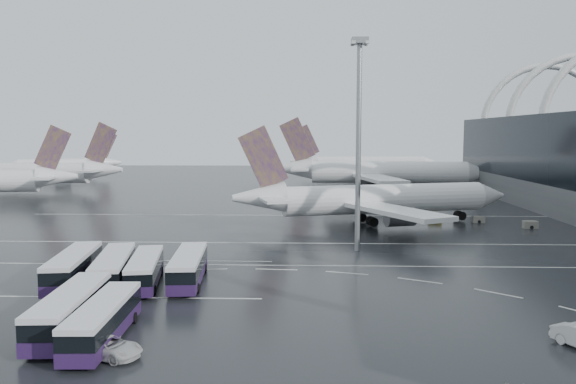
{
  "coord_description": "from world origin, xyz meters",
  "views": [
    {
      "loc": [
        -5.66,
        -69.25,
        16.11
      ],
      "look_at": [
        -8.55,
        17.42,
        7.0
      ],
      "focal_mm": 35.0,
      "sensor_mm": 36.0,
      "label": 1
    }
  ],
  "objects_px": {
    "airliner_main": "(371,200)",
    "jet_remote_far": "(65,166)",
    "bus_row_far_c": "(103,320)",
    "bus_row_near_d": "(188,267)",
    "bus_row_near_c": "(145,269)",
    "gse_cart_belly_e": "(435,218)",
    "bus_row_far_b": "(71,310)",
    "bus_row_near_a": "(74,267)",
    "gse_cart_belly_b": "(478,219)",
    "airliner_gate_b": "(377,173)",
    "jet_remote_mid": "(49,173)",
    "van_curve_a": "(107,347)",
    "gse_cart_belly_d": "(530,225)",
    "bus_row_near_b": "(114,268)",
    "floodlight_mast": "(359,119)",
    "airliner_gate_c": "(362,165)"
  },
  "relations": [
    {
      "from": "airliner_main",
      "to": "jet_remote_far",
      "type": "height_order",
      "value": "jet_remote_far"
    },
    {
      "from": "jet_remote_far",
      "to": "bus_row_far_c",
      "type": "relative_size",
      "value": 3.11
    },
    {
      "from": "bus_row_near_d",
      "to": "bus_row_near_c",
      "type": "bearing_deg",
      "value": 97.79
    },
    {
      "from": "bus_row_near_c",
      "to": "jet_remote_far",
      "type": "bearing_deg",
      "value": 16.86
    },
    {
      "from": "bus_row_far_c",
      "to": "gse_cart_belly_e",
      "type": "relative_size",
      "value": 5.43
    },
    {
      "from": "airliner_main",
      "to": "bus_row_far_b",
      "type": "distance_m",
      "value": 62.9
    },
    {
      "from": "bus_row_near_a",
      "to": "bus_row_far_c",
      "type": "height_order",
      "value": "bus_row_near_a"
    },
    {
      "from": "jet_remote_far",
      "to": "gse_cart_belly_b",
      "type": "bearing_deg",
      "value": 118.09
    },
    {
      "from": "bus_row_near_c",
      "to": "bus_row_far_c",
      "type": "relative_size",
      "value": 1.02
    },
    {
      "from": "airliner_gate_b",
      "to": "bus_row_near_c",
      "type": "distance_m",
      "value": 104.14
    },
    {
      "from": "jet_remote_mid",
      "to": "gse_cart_belly_e",
      "type": "height_order",
      "value": "jet_remote_mid"
    },
    {
      "from": "jet_remote_far",
      "to": "gse_cart_belly_e",
      "type": "xyz_separation_m",
      "value": [
        109.62,
        -93.6,
        -3.88
      ]
    },
    {
      "from": "bus_row_far_b",
      "to": "van_curve_a",
      "type": "distance_m",
      "value": 7.16
    },
    {
      "from": "airliner_main",
      "to": "gse_cart_belly_d",
      "type": "xyz_separation_m",
      "value": [
        26.62,
        -3.15,
        -3.74
      ]
    },
    {
      "from": "bus_row_near_b",
      "to": "gse_cart_belly_e",
      "type": "bearing_deg",
      "value": -54.8
    },
    {
      "from": "bus_row_near_a",
      "to": "bus_row_near_b",
      "type": "height_order",
      "value": "bus_row_near_a"
    },
    {
      "from": "airliner_gate_b",
      "to": "bus_row_far_b",
      "type": "relative_size",
      "value": 4.41
    },
    {
      "from": "bus_row_near_d",
      "to": "gse_cart_belly_d",
      "type": "xyz_separation_m",
      "value": [
        50.81,
        36.54,
        -1.13
      ]
    },
    {
      "from": "bus_row_near_a",
      "to": "gse_cart_belly_d",
      "type": "distance_m",
      "value": 73.3
    },
    {
      "from": "bus_row_near_a",
      "to": "floodlight_mast",
      "type": "bearing_deg",
      "value": -68.22
    },
    {
      "from": "bus_row_far_b",
      "to": "van_curve_a",
      "type": "relative_size",
      "value": 2.5
    },
    {
      "from": "airliner_main",
      "to": "van_curve_a",
      "type": "relative_size",
      "value": 9.45
    },
    {
      "from": "bus_row_near_b",
      "to": "gse_cart_belly_b",
      "type": "distance_m",
      "value": 67.66
    },
    {
      "from": "jet_remote_mid",
      "to": "gse_cart_belly_d",
      "type": "relative_size",
      "value": 19.17
    },
    {
      "from": "airliner_gate_c",
      "to": "floodlight_mast",
      "type": "relative_size",
      "value": 1.88
    },
    {
      "from": "airliner_gate_b",
      "to": "bus_row_near_c",
      "type": "relative_size",
      "value": 4.66
    },
    {
      "from": "jet_remote_mid",
      "to": "airliner_gate_b",
      "type": "bearing_deg",
      "value": -177.34
    },
    {
      "from": "bus_row_near_a",
      "to": "jet_remote_far",
      "type": "bearing_deg",
      "value": 16.0
    },
    {
      "from": "van_curve_a",
      "to": "gse_cart_belly_b",
      "type": "height_order",
      "value": "van_curve_a"
    },
    {
      "from": "airliner_gate_c",
      "to": "jet_remote_far",
      "type": "xyz_separation_m",
      "value": [
        -105.94,
        -5.81,
        -0.32
      ]
    },
    {
      "from": "bus_row_near_a",
      "to": "bus_row_near_b",
      "type": "bearing_deg",
      "value": -103.22
    },
    {
      "from": "floodlight_mast",
      "to": "bus_row_far_b",
      "type": "bearing_deg",
      "value": -128.94
    },
    {
      "from": "bus_row_near_a",
      "to": "bus_row_near_c",
      "type": "bearing_deg",
      "value": -98.87
    },
    {
      "from": "floodlight_mast",
      "to": "gse_cart_belly_b",
      "type": "bearing_deg",
      "value": 46.28
    },
    {
      "from": "floodlight_mast",
      "to": "bus_row_near_b",
      "type": "bearing_deg",
      "value": -145.99
    },
    {
      "from": "airliner_gate_b",
      "to": "airliner_main",
      "type": "bearing_deg",
      "value": -96.47
    },
    {
      "from": "floodlight_mast",
      "to": "gse_cart_belly_e",
      "type": "height_order",
      "value": "floodlight_mast"
    },
    {
      "from": "bus_row_near_b",
      "to": "bus_row_far_b",
      "type": "bearing_deg",
      "value": 174.72
    },
    {
      "from": "bus_row_near_d",
      "to": "bus_row_far_b",
      "type": "distance_m",
      "value": 16.5
    },
    {
      "from": "airliner_gate_c",
      "to": "bus_row_far_b",
      "type": "relative_size",
      "value": 4.03
    },
    {
      "from": "jet_remote_mid",
      "to": "bus_row_near_c",
      "type": "relative_size",
      "value": 3.48
    },
    {
      "from": "van_curve_a",
      "to": "floodlight_mast",
      "type": "distance_m",
      "value": 46.58
    },
    {
      "from": "airliner_main",
      "to": "gse_cart_belly_e",
      "type": "height_order",
      "value": "airliner_main"
    },
    {
      "from": "floodlight_mast",
      "to": "airliner_main",
      "type": "bearing_deg",
      "value": 78.75
    },
    {
      "from": "jet_remote_mid",
      "to": "van_curve_a",
      "type": "height_order",
      "value": "jet_remote_mid"
    },
    {
      "from": "airliner_gate_b",
      "to": "gse_cart_belly_b",
      "type": "bearing_deg",
      "value": -76.24
    },
    {
      "from": "floodlight_mast",
      "to": "van_curve_a",
      "type": "bearing_deg",
      "value": -119.61
    },
    {
      "from": "airliner_gate_b",
      "to": "bus_row_near_d",
      "type": "distance_m",
      "value": 101.7
    },
    {
      "from": "bus_row_near_b",
      "to": "bus_row_near_a",
      "type": "bearing_deg",
      "value": 74.03
    },
    {
      "from": "airliner_main",
      "to": "bus_row_near_a",
      "type": "bearing_deg",
      "value": -148.13
    }
  ]
}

